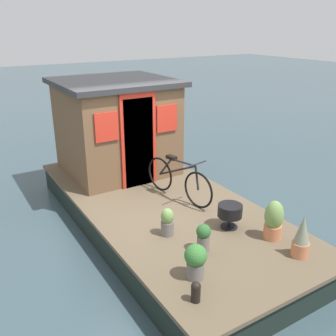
# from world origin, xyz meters

# --- Properties ---
(ground_plane) EXTENTS (60.00, 60.00, 0.00)m
(ground_plane) POSITION_xyz_m (0.00, 0.00, 0.00)
(ground_plane) COLOR #384C54
(houseboat_deck) EXTENTS (5.90, 2.67, 0.51)m
(houseboat_deck) POSITION_xyz_m (0.00, 0.00, 0.25)
(houseboat_deck) COLOR brown
(houseboat_deck) RESTS_ON ground_plane
(houseboat_cabin) EXTENTS (2.16, 2.26, 1.91)m
(houseboat_cabin) POSITION_xyz_m (1.84, 0.00, 1.47)
(houseboat_cabin) COLOR brown
(houseboat_cabin) RESTS_ON houseboat_deck
(bicycle) EXTENTS (1.60, 0.50, 0.77)m
(bicycle) POSITION_xyz_m (-0.03, -0.32, 0.87)
(bicycle) COLOR black
(bicycle) RESTS_ON houseboat_deck
(potted_plant_lavender) EXTENTS (0.27, 0.27, 0.60)m
(potted_plant_lavender) POSITION_xyz_m (-1.89, -0.75, 0.80)
(potted_plant_lavender) COLOR #C6754C
(potted_plant_lavender) RESTS_ON houseboat_deck
(potted_plant_mint) EXTENTS (0.28, 0.28, 0.46)m
(potted_plant_mint) POSITION_xyz_m (-2.05, 0.74, 0.76)
(potted_plant_mint) COLOR slate
(potted_plant_mint) RESTS_ON houseboat_deck
(potted_plant_rosemary) EXTENTS (0.21, 0.21, 0.40)m
(potted_plant_rosemary) POSITION_xyz_m (-1.62, 0.30, 0.72)
(potted_plant_rosemary) COLOR slate
(potted_plant_rosemary) RESTS_ON houseboat_deck
(potted_plant_succulent) EXTENTS (0.23, 0.23, 0.61)m
(potted_plant_succulent) POSITION_xyz_m (-2.41, -0.73, 0.80)
(potted_plant_succulent) COLOR #C6754C
(potted_plant_succulent) RESTS_ON houseboat_deck
(potted_plant_fern) EXTENTS (0.19, 0.19, 0.43)m
(potted_plant_fern) POSITION_xyz_m (-1.00, 0.50, 0.72)
(potted_plant_fern) COLOR slate
(potted_plant_fern) RESTS_ON houseboat_deck
(charcoal_grill) EXTENTS (0.38, 0.38, 0.38)m
(charcoal_grill) POSITION_xyz_m (-1.32, -0.42, 0.78)
(charcoal_grill) COLOR black
(charcoal_grill) RESTS_ON houseboat_deck
(mooring_bollard) EXTENTS (0.12, 0.12, 0.26)m
(mooring_bollard) POSITION_xyz_m (-2.40, 0.99, 0.65)
(mooring_bollard) COLOR black
(mooring_bollard) RESTS_ON houseboat_deck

